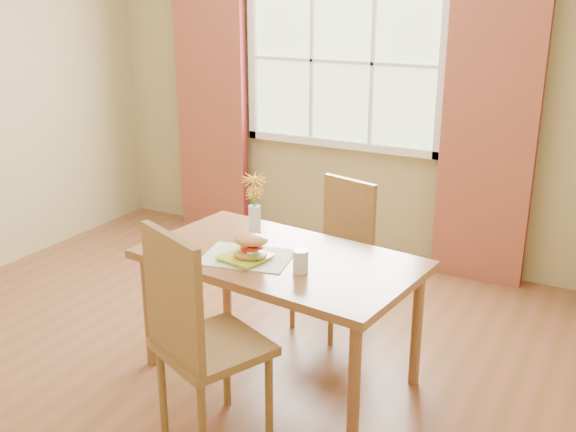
% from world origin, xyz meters
% --- Properties ---
extents(room, '(4.24, 3.84, 2.74)m').
position_xyz_m(room, '(0.00, 0.00, 1.35)').
color(room, brown).
rests_on(room, ground).
extents(window, '(1.62, 0.06, 1.32)m').
position_xyz_m(window, '(0.00, 1.87, 1.50)').
color(window, beige).
rests_on(window, room).
extents(curtain_left, '(0.65, 0.08, 2.20)m').
position_xyz_m(curtain_left, '(-1.15, 1.78, 1.10)').
color(curtain_left, maroon).
rests_on(curtain_left, room).
extents(curtain_right, '(0.65, 0.08, 2.20)m').
position_xyz_m(curtain_right, '(1.15, 1.78, 1.10)').
color(curtain_right, maroon).
rests_on(curtain_right, room).
extents(dining_table, '(1.53, 0.97, 0.71)m').
position_xyz_m(dining_table, '(0.51, -0.04, 0.63)').
color(dining_table, brown).
rests_on(dining_table, room).
extents(chair_near, '(0.59, 0.59, 1.07)m').
position_xyz_m(chair_near, '(0.47, -0.74, 0.59)').
color(chair_near, brown).
rests_on(chair_near, room).
extents(chair_far, '(0.47, 0.47, 0.93)m').
position_xyz_m(chair_far, '(0.53, 0.66, 0.51)').
color(chair_far, brown).
rests_on(chair_far, room).
extents(placemat, '(0.51, 0.42, 0.01)m').
position_xyz_m(placemat, '(0.38, -0.14, 0.71)').
color(placemat, beige).
rests_on(placemat, dining_table).
extents(plate, '(0.26, 0.26, 0.01)m').
position_xyz_m(plate, '(0.39, -0.17, 0.72)').
color(plate, '#A9BD2F').
rests_on(plate, placemat).
extents(croissant_sandwich, '(0.21, 0.18, 0.13)m').
position_xyz_m(croissant_sandwich, '(0.43, -0.18, 0.79)').
color(croissant_sandwich, '#E09C4C').
rests_on(croissant_sandwich, plate).
extents(water_glass, '(0.08, 0.08, 0.12)m').
position_xyz_m(water_glass, '(0.71, -0.18, 0.76)').
color(water_glass, silver).
rests_on(water_glass, dining_table).
extents(flower_vase, '(0.14, 0.14, 0.35)m').
position_xyz_m(flower_vase, '(0.24, 0.17, 0.92)').
color(flower_vase, silver).
rests_on(flower_vase, dining_table).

